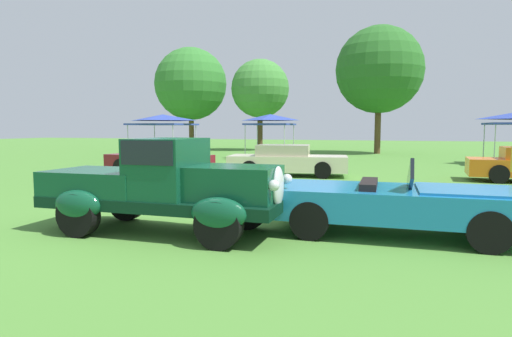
{
  "coord_description": "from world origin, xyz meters",
  "views": [
    {
      "loc": [
        4.21,
        -7.07,
        1.89
      ],
      "look_at": [
        0.94,
        3.07,
        0.88
      ],
      "focal_mm": 30.3,
      "sensor_mm": 36.0,
      "label": 1
    }
  ],
  "objects": [
    {
      "name": "ground_plane",
      "position": [
        0.0,
        0.0,
        0.0
      ],
      "size": [
        120.0,
        120.0,
        0.0
      ],
      "primitive_type": "plane",
      "color": "#4C8433"
    },
    {
      "name": "canopy_tent_center_field",
      "position": [
        -3.02,
        18.19,
        2.42
      ],
      "size": [
        2.65,
        2.65,
        2.71
      ],
      "color": "#B7B7BC",
      "rests_on": "ground_plane"
    },
    {
      "name": "neighbor_convertible",
      "position": [
        4.34,
        0.81,
        0.58
      ],
      "size": [
        4.5,
        1.79,
        1.4
      ],
      "color": "#1E7AB7",
      "rests_on": "ground_plane"
    },
    {
      "name": "treeline_far_left",
      "position": [
        -12.91,
        27.54,
        5.69
      ],
      "size": [
        6.27,
        6.27,
        8.84
      ],
      "color": "brown",
      "rests_on": "ground_plane"
    },
    {
      "name": "feature_pickup_truck",
      "position": [
        0.29,
        -0.28,
        0.87
      ],
      "size": [
        4.48,
        1.83,
        1.7
      ],
      "color": "black",
      "rests_on": "ground_plane"
    },
    {
      "name": "show_car_cream",
      "position": [
        0.18,
        9.4,
        0.6
      ],
      "size": [
        4.78,
        2.32,
        1.22
      ],
      "color": "beige",
      "rests_on": "ground_plane"
    },
    {
      "name": "show_car_burgundy",
      "position": [
        -4.99,
        8.41,
        0.6
      ],
      "size": [
        4.53,
        2.23,
        1.22
      ],
      "color": "maroon",
      "rests_on": "ground_plane"
    },
    {
      "name": "treeline_center",
      "position": [
        2.98,
        25.79,
        6.05
      ],
      "size": [
        6.26,
        6.26,
        9.19
      ],
      "color": "brown",
      "rests_on": "ground_plane"
    },
    {
      "name": "canopy_tent_left_field",
      "position": [
        -9.46,
        16.64,
        2.42
      ],
      "size": [
        3.35,
        3.35,
        2.71
      ],
      "color": "#B7B7BC",
      "rests_on": "ground_plane"
    },
    {
      "name": "treeline_mid_left",
      "position": [
        -6.61,
        27.66,
        5.13
      ],
      "size": [
        4.83,
        4.83,
        7.56
      ],
      "color": "#47331E",
      "rests_on": "ground_plane"
    }
  ]
}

